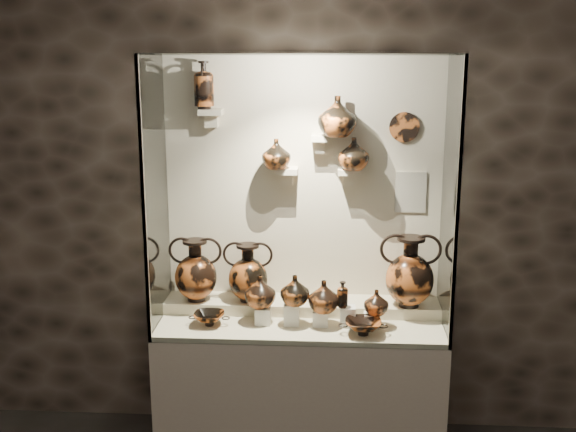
% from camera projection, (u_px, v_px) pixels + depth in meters
% --- Properties ---
extents(wall_back, '(5.00, 0.02, 3.20)m').
position_uv_depth(wall_back, '(303.00, 185.00, 4.44)').
color(wall_back, black).
rests_on(wall_back, ground).
extents(plinth, '(1.70, 0.60, 0.80)m').
position_uv_depth(plinth, '(300.00, 387.00, 4.41)').
color(plinth, beige).
rests_on(plinth, floor).
extents(front_tier, '(1.68, 0.58, 0.03)m').
position_uv_depth(front_tier, '(300.00, 323.00, 4.32)').
color(front_tier, beige).
rests_on(front_tier, plinth).
extents(rear_tier, '(1.70, 0.25, 0.10)m').
position_uv_depth(rear_tier, '(302.00, 307.00, 4.48)').
color(rear_tier, beige).
rests_on(rear_tier, plinth).
extents(back_panel, '(1.70, 0.03, 1.60)m').
position_uv_depth(back_panel, '(303.00, 185.00, 4.44)').
color(back_panel, beige).
rests_on(back_panel, plinth).
extents(glass_front, '(1.70, 0.01, 1.60)m').
position_uv_depth(glass_front, '(299.00, 207.00, 3.84)').
color(glass_front, white).
rests_on(glass_front, plinth).
extents(glass_left, '(0.01, 0.60, 1.60)m').
position_uv_depth(glass_left, '(155.00, 193.00, 4.18)').
color(glass_left, white).
rests_on(glass_left, plinth).
extents(glass_right, '(0.01, 0.60, 1.60)m').
position_uv_depth(glass_right, '(450.00, 197.00, 4.08)').
color(glass_right, white).
rests_on(glass_right, plinth).
extents(glass_top, '(1.70, 0.60, 0.01)m').
position_uv_depth(glass_top, '(302.00, 53.00, 3.94)').
color(glass_top, white).
rests_on(glass_top, back_panel).
extents(frame_post_left, '(0.02, 0.02, 1.60)m').
position_uv_depth(frame_post_left, '(144.00, 205.00, 3.90)').
color(frame_post_left, gray).
rests_on(frame_post_left, plinth).
extents(frame_post_right, '(0.02, 0.02, 1.60)m').
position_uv_depth(frame_post_right, '(458.00, 209.00, 3.80)').
color(frame_post_right, gray).
rests_on(frame_post_right, plinth).
extents(pedestal_a, '(0.09, 0.09, 0.10)m').
position_uv_depth(pedestal_a, '(263.00, 316.00, 4.27)').
color(pedestal_a, silver).
rests_on(pedestal_a, front_tier).
extents(pedestal_b, '(0.09, 0.09, 0.13)m').
position_uv_depth(pedestal_b, '(292.00, 314.00, 4.25)').
color(pedestal_b, silver).
rests_on(pedestal_b, front_tier).
extents(pedestal_c, '(0.09, 0.09, 0.09)m').
position_uv_depth(pedestal_c, '(320.00, 318.00, 4.25)').
color(pedestal_c, silver).
rests_on(pedestal_c, front_tier).
extents(pedestal_d, '(0.09, 0.09, 0.12)m').
position_uv_depth(pedestal_d, '(348.00, 316.00, 4.23)').
color(pedestal_d, silver).
rests_on(pedestal_d, front_tier).
extents(pedestal_e, '(0.09, 0.09, 0.08)m').
position_uv_depth(pedestal_e, '(372.00, 320.00, 4.23)').
color(pedestal_e, silver).
rests_on(pedestal_e, front_tier).
extents(bracket_ul, '(0.14, 0.12, 0.04)m').
position_uv_depth(bracket_ul, '(211.00, 112.00, 4.29)').
color(bracket_ul, beige).
rests_on(bracket_ul, back_panel).
extents(bracket_ca, '(0.14, 0.12, 0.04)m').
position_uv_depth(bracket_ca, '(286.00, 171.00, 4.34)').
color(bracket_ca, beige).
rests_on(bracket_ca, back_panel).
extents(bracket_cb, '(0.10, 0.12, 0.04)m').
position_uv_depth(bracket_cb, '(320.00, 138.00, 4.29)').
color(bracket_cb, beige).
rests_on(bracket_cb, back_panel).
extents(bracket_cc, '(0.14, 0.12, 0.04)m').
position_uv_depth(bracket_cc, '(349.00, 171.00, 4.32)').
color(bracket_cc, beige).
rests_on(bracket_cc, back_panel).
extents(amphora_left, '(0.39, 0.39, 0.39)m').
position_uv_depth(amphora_left, '(196.00, 270.00, 4.42)').
color(amphora_left, '#A24D1F').
rests_on(amphora_left, rear_tier).
extents(amphora_mid, '(0.36, 0.36, 0.36)m').
position_uv_depth(amphora_mid, '(248.00, 272.00, 4.41)').
color(amphora_mid, '#9B491B').
rests_on(amphora_mid, rear_tier).
extents(amphora_right, '(0.41, 0.41, 0.44)m').
position_uv_depth(amphora_right, '(410.00, 271.00, 4.32)').
color(amphora_right, '#A24D1F').
rests_on(amphora_right, rear_tier).
extents(jug_a, '(0.23, 0.23, 0.19)m').
position_uv_depth(jug_a, '(260.00, 291.00, 4.25)').
color(jug_a, '#A24D1F').
rests_on(jug_a, pedestal_a).
extents(jug_b, '(0.22, 0.22, 0.18)m').
position_uv_depth(jug_b, '(295.00, 290.00, 4.20)').
color(jug_b, '#9B491B').
rests_on(jug_b, pedestal_b).
extents(jug_c, '(0.24, 0.24, 0.19)m').
position_uv_depth(jug_c, '(324.00, 296.00, 4.20)').
color(jug_c, '#A24D1F').
rests_on(jug_c, pedestal_c).
extents(jug_e, '(0.18, 0.18, 0.15)m').
position_uv_depth(jug_e, '(376.00, 302.00, 4.19)').
color(jug_e, '#A24D1F').
rests_on(jug_e, pedestal_e).
extents(lekythos_small, '(0.09, 0.09, 0.18)m').
position_uv_depth(lekythos_small, '(342.00, 293.00, 4.18)').
color(lekythos_small, '#9B491B').
rests_on(lekythos_small, pedestal_d).
extents(kylix_left, '(0.25, 0.22, 0.09)m').
position_uv_depth(kylix_left, '(209.00, 318.00, 4.24)').
color(kylix_left, '#9B491B').
rests_on(kylix_left, front_tier).
extents(kylix_right, '(0.33, 0.30, 0.11)m').
position_uv_depth(kylix_right, '(363.00, 326.00, 4.11)').
color(kylix_right, '#A24D1F').
rests_on(kylix_right, front_tier).
extents(lekythos_tall, '(0.14, 0.14, 0.32)m').
position_uv_depth(lekythos_tall, '(204.00, 82.00, 4.24)').
color(lekythos_tall, '#A24D1F').
rests_on(lekythos_tall, bracket_ul).
extents(ovoid_vase_a, '(0.18, 0.18, 0.18)m').
position_uv_depth(ovoid_vase_a, '(276.00, 154.00, 4.29)').
color(ovoid_vase_a, '#9B491B').
rests_on(ovoid_vase_a, bracket_ca).
extents(ovoid_vase_b, '(0.29, 0.29, 0.24)m').
position_uv_depth(ovoid_vase_b, '(337.00, 116.00, 4.19)').
color(ovoid_vase_b, '#9B491B').
rests_on(ovoid_vase_b, bracket_cb).
extents(ovoid_vase_c, '(0.24, 0.24, 0.19)m').
position_uv_depth(ovoid_vase_c, '(354.00, 154.00, 4.25)').
color(ovoid_vase_c, '#9B491B').
rests_on(ovoid_vase_c, bracket_cc).
extents(wall_plate, '(0.18, 0.02, 0.18)m').
position_uv_depth(wall_plate, '(404.00, 127.00, 4.29)').
color(wall_plate, '#BC5B25').
rests_on(wall_plate, back_panel).
extents(info_placard, '(0.19, 0.01, 0.25)m').
position_uv_depth(info_placard, '(411.00, 192.00, 4.38)').
color(info_placard, beige).
rests_on(info_placard, back_panel).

